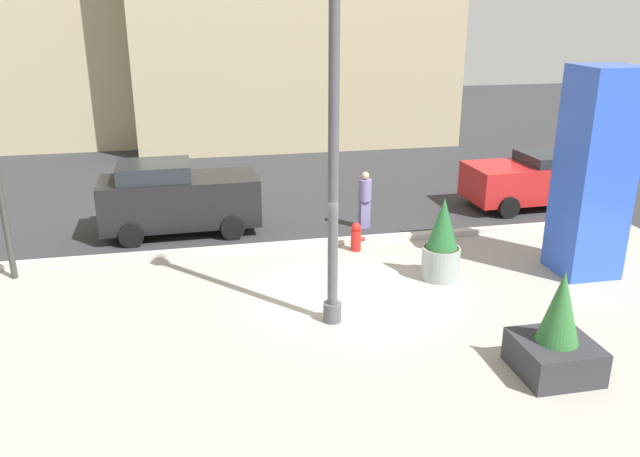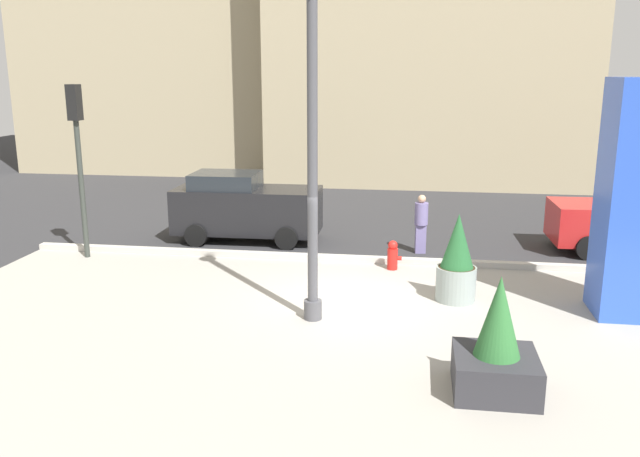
{
  "view_description": "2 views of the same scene",
  "coord_description": "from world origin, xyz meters",
  "px_view_note": "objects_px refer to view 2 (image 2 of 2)",
  "views": [
    {
      "loc": [
        -3.22,
        -12.15,
        5.99
      ],
      "look_at": [
        -0.58,
        0.44,
        1.44
      ],
      "focal_mm": 36.03,
      "sensor_mm": 36.0,
      "label": 1
    },
    {
      "loc": [
        1.31,
        -13.2,
        4.85
      ],
      "look_at": [
        -0.72,
        0.44,
        1.52
      ],
      "focal_mm": 36.71,
      "sensor_mm": 36.0,
      "label": 2
    }
  ],
  "objects_px": {
    "art_pillar_blue": "(636,200)",
    "car_passing_lane": "(245,207)",
    "lamp_post": "(312,164)",
    "fire_hydrant": "(393,255)",
    "potted_plant_near_right": "(457,262)",
    "traffic_light_corner": "(78,143)",
    "potted_plant_near_left": "(497,352)",
    "car_intersection": "(631,222)",
    "pedestrian_crossing": "(421,221)"
  },
  "relations": [
    {
      "from": "art_pillar_blue",
      "to": "fire_hydrant",
      "type": "xyz_separation_m",
      "value": [
        -4.82,
        2.38,
        -2.0
      ]
    },
    {
      "from": "fire_hydrant",
      "to": "car_intersection",
      "type": "relative_size",
      "value": 0.18
    },
    {
      "from": "potted_plant_near_left",
      "to": "pedestrian_crossing",
      "type": "xyz_separation_m",
      "value": [
        -1.13,
        7.91,
        0.22
      ]
    },
    {
      "from": "traffic_light_corner",
      "to": "pedestrian_crossing",
      "type": "relative_size",
      "value": 2.81
    },
    {
      "from": "potted_plant_near_left",
      "to": "traffic_light_corner",
      "type": "height_order",
      "value": "traffic_light_corner"
    },
    {
      "from": "car_intersection",
      "to": "traffic_light_corner",
      "type": "bearing_deg",
      "value": -169.5
    },
    {
      "from": "potted_plant_near_left",
      "to": "car_passing_lane",
      "type": "xyz_separation_m",
      "value": [
        -6.21,
        8.57,
        0.32
      ]
    },
    {
      "from": "lamp_post",
      "to": "fire_hydrant",
      "type": "bearing_deg",
      "value": 68.27
    },
    {
      "from": "art_pillar_blue",
      "to": "car_intersection",
      "type": "bearing_deg",
      "value": 72.96
    },
    {
      "from": "traffic_light_corner",
      "to": "car_intersection",
      "type": "distance_m",
      "value": 14.88
    },
    {
      "from": "potted_plant_near_left",
      "to": "traffic_light_corner",
      "type": "relative_size",
      "value": 0.42
    },
    {
      "from": "potted_plant_near_left",
      "to": "pedestrian_crossing",
      "type": "relative_size",
      "value": 1.17
    },
    {
      "from": "car_passing_lane",
      "to": "fire_hydrant",
      "type": "bearing_deg",
      "value": -28.05
    },
    {
      "from": "fire_hydrant",
      "to": "car_passing_lane",
      "type": "distance_m",
      "value": 5.01
    },
    {
      "from": "fire_hydrant",
      "to": "traffic_light_corner",
      "type": "xyz_separation_m",
      "value": [
        -8.12,
        -0.07,
        2.68
      ]
    },
    {
      "from": "art_pillar_blue",
      "to": "car_passing_lane",
      "type": "xyz_separation_m",
      "value": [
        -9.21,
        4.72,
        -1.38
      ]
    },
    {
      "from": "car_intersection",
      "to": "pedestrian_crossing",
      "type": "relative_size",
      "value": 2.54
    },
    {
      "from": "potted_plant_near_right",
      "to": "fire_hydrant",
      "type": "height_order",
      "value": "potted_plant_near_right"
    },
    {
      "from": "potted_plant_near_left",
      "to": "car_passing_lane",
      "type": "bearing_deg",
      "value": 125.92
    },
    {
      "from": "art_pillar_blue",
      "to": "traffic_light_corner",
      "type": "height_order",
      "value": "art_pillar_blue"
    },
    {
      "from": "fire_hydrant",
      "to": "potted_plant_near_right",
      "type": "bearing_deg",
      "value": -55.32
    },
    {
      "from": "traffic_light_corner",
      "to": "fire_hydrant",
      "type": "bearing_deg",
      "value": 0.47
    },
    {
      "from": "car_intersection",
      "to": "potted_plant_near_right",
      "type": "bearing_deg",
      "value": -136.3
    },
    {
      "from": "lamp_post",
      "to": "art_pillar_blue",
      "type": "height_order",
      "value": "lamp_post"
    },
    {
      "from": "potted_plant_near_right",
      "to": "pedestrian_crossing",
      "type": "xyz_separation_m",
      "value": [
        -0.75,
        3.76,
        0.03
      ]
    },
    {
      "from": "potted_plant_near_left",
      "to": "car_intersection",
      "type": "xyz_separation_m",
      "value": [
        4.53,
        8.85,
        0.18
      ]
    },
    {
      "from": "lamp_post",
      "to": "potted_plant_near_right",
      "type": "relative_size",
      "value": 3.33
    },
    {
      "from": "lamp_post",
      "to": "potted_plant_near_right",
      "type": "xyz_separation_m",
      "value": [
        2.88,
        1.54,
        -2.26
      ]
    },
    {
      "from": "traffic_light_corner",
      "to": "pedestrian_crossing",
      "type": "distance_m",
      "value": 9.23
    },
    {
      "from": "fire_hydrant",
      "to": "traffic_light_corner",
      "type": "relative_size",
      "value": 0.17
    },
    {
      "from": "pedestrian_crossing",
      "to": "car_passing_lane",
      "type": "bearing_deg",
      "value": 172.65
    },
    {
      "from": "art_pillar_blue",
      "to": "car_passing_lane",
      "type": "height_order",
      "value": "art_pillar_blue"
    },
    {
      "from": "art_pillar_blue",
      "to": "car_intersection",
      "type": "relative_size",
      "value": 1.16
    },
    {
      "from": "art_pillar_blue",
      "to": "car_passing_lane",
      "type": "relative_size",
      "value": 1.12
    },
    {
      "from": "potted_plant_near_right",
      "to": "car_passing_lane",
      "type": "bearing_deg",
      "value": 142.83
    },
    {
      "from": "car_passing_lane",
      "to": "potted_plant_near_left",
      "type": "bearing_deg",
      "value": -54.08
    },
    {
      "from": "potted_plant_near_left",
      "to": "car_passing_lane",
      "type": "distance_m",
      "value": 10.59
    },
    {
      "from": "potted_plant_near_left",
      "to": "potted_plant_near_right",
      "type": "xyz_separation_m",
      "value": [
        -0.38,
        4.15,
        0.19
      ]
    },
    {
      "from": "traffic_light_corner",
      "to": "car_intersection",
      "type": "bearing_deg",
      "value": 10.5
    },
    {
      "from": "pedestrian_crossing",
      "to": "potted_plant_near_left",
      "type": "bearing_deg",
      "value": -81.86
    },
    {
      "from": "potted_plant_near_left",
      "to": "potted_plant_near_right",
      "type": "height_order",
      "value": "potted_plant_near_right"
    },
    {
      "from": "art_pillar_blue",
      "to": "potted_plant_near_left",
      "type": "bearing_deg",
      "value": -127.93
    },
    {
      "from": "potted_plant_near_left",
      "to": "art_pillar_blue",
      "type": "bearing_deg",
      "value": 52.07
    },
    {
      "from": "lamp_post",
      "to": "traffic_light_corner",
      "type": "bearing_deg",
      "value": 151.96
    },
    {
      "from": "potted_plant_near_left",
      "to": "traffic_light_corner",
      "type": "xyz_separation_m",
      "value": [
        -9.94,
        6.16,
        2.37
      ]
    },
    {
      "from": "potted_plant_near_left",
      "to": "car_passing_lane",
      "type": "height_order",
      "value": "car_passing_lane"
    },
    {
      "from": "lamp_post",
      "to": "potted_plant_near_left",
      "type": "height_order",
      "value": "lamp_post"
    },
    {
      "from": "traffic_light_corner",
      "to": "pedestrian_crossing",
      "type": "bearing_deg",
      "value": 11.25
    },
    {
      "from": "car_intersection",
      "to": "pedestrian_crossing",
      "type": "height_order",
      "value": "car_intersection"
    },
    {
      "from": "potted_plant_near_left",
      "to": "fire_hydrant",
      "type": "distance_m",
      "value": 6.5
    }
  ]
}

